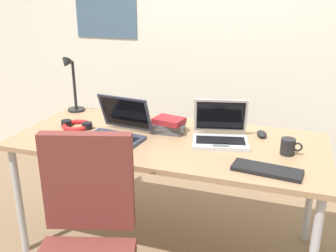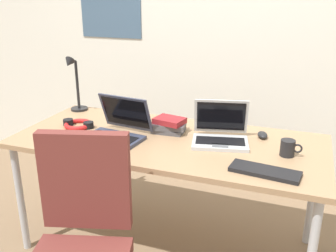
{
  "view_description": "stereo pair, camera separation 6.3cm",
  "coord_description": "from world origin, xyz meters",
  "px_view_note": "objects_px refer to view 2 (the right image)",
  "views": [
    {
      "loc": [
        0.66,
        -1.98,
        1.57
      ],
      "look_at": [
        0.0,
        0.0,
        0.82
      ],
      "focal_mm": 40.99,
      "sensor_mm": 36.0,
      "label": 1
    },
    {
      "loc": [
        0.72,
        -1.96,
        1.57
      ],
      "look_at": [
        0.0,
        0.0,
        0.82
      ],
      "focal_mm": 40.99,
      "sensor_mm": 36.0,
      "label": 2
    }
  ],
  "objects_px": {
    "desk_lamp": "(75,84)",
    "cell_phone": "(114,119)",
    "external_keyboard": "(265,171)",
    "headphones": "(78,124)",
    "book_stack": "(169,125)",
    "laptop_back_left": "(116,130)",
    "computer_mouse": "(263,135)",
    "coffee_mug": "(288,148)",
    "laptop_near_lamp": "(220,134)"
  },
  "relations": [
    {
      "from": "coffee_mug",
      "to": "external_keyboard",
      "type": "bearing_deg",
      "value": -109.09
    },
    {
      "from": "external_keyboard",
      "to": "book_stack",
      "type": "relative_size",
      "value": 1.54
    },
    {
      "from": "desk_lamp",
      "to": "coffee_mug",
      "type": "distance_m",
      "value": 1.51
    },
    {
      "from": "laptop_back_left",
      "to": "external_keyboard",
      "type": "bearing_deg",
      "value": -10.57
    },
    {
      "from": "laptop_near_lamp",
      "to": "headphones",
      "type": "height_order",
      "value": "laptop_near_lamp"
    },
    {
      "from": "laptop_back_left",
      "to": "laptop_near_lamp",
      "type": "bearing_deg",
      "value": 14.69
    },
    {
      "from": "laptop_near_lamp",
      "to": "computer_mouse",
      "type": "bearing_deg",
      "value": 34.45
    },
    {
      "from": "desk_lamp",
      "to": "external_keyboard",
      "type": "xyz_separation_m",
      "value": [
        1.39,
        -0.53,
        -0.19
      ]
    },
    {
      "from": "external_keyboard",
      "to": "cell_phone",
      "type": "xyz_separation_m",
      "value": [
        -1.05,
        0.45,
        -0.01
      ]
    },
    {
      "from": "cell_phone",
      "to": "headphones",
      "type": "xyz_separation_m",
      "value": [
        -0.15,
        -0.2,
        0.01
      ]
    },
    {
      "from": "laptop_back_left",
      "to": "book_stack",
      "type": "xyz_separation_m",
      "value": [
        0.26,
        0.2,
        -0.0
      ]
    },
    {
      "from": "laptop_near_lamp",
      "to": "external_keyboard",
      "type": "distance_m",
      "value": 0.43
    },
    {
      "from": "cell_phone",
      "to": "book_stack",
      "type": "bearing_deg",
      "value": -51.73
    },
    {
      "from": "computer_mouse",
      "to": "desk_lamp",
      "type": "bearing_deg",
      "value": 159.79
    },
    {
      "from": "laptop_back_left",
      "to": "book_stack",
      "type": "bearing_deg",
      "value": 38.03
    },
    {
      "from": "cell_phone",
      "to": "headphones",
      "type": "bearing_deg",
      "value": -167.23
    },
    {
      "from": "laptop_near_lamp",
      "to": "coffee_mug",
      "type": "height_order",
      "value": "laptop_near_lamp"
    },
    {
      "from": "laptop_near_lamp",
      "to": "laptop_back_left",
      "type": "xyz_separation_m",
      "value": [
        -0.59,
        -0.15,
        0.0
      ]
    },
    {
      "from": "headphones",
      "to": "laptop_back_left",
      "type": "bearing_deg",
      "value": -16.12
    },
    {
      "from": "laptop_near_lamp",
      "to": "book_stack",
      "type": "bearing_deg",
      "value": 171.78
    },
    {
      "from": "desk_lamp",
      "to": "cell_phone",
      "type": "distance_m",
      "value": 0.4
    },
    {
      "from": "book_stack",
      "to": "laptop_near_lamp",
      "type": "bearing_deg",
      "value": -8.22
    },
    {
      "from": "headphones",
      "to": "book_stack",
      "type": "distance_m",
      "value": 0.59
    },
    {
      "from": "cell_phone",
      "to": "coffee_mug",
      "type": "distance_m",
      "value": 1.15
    },
    {
      "from": "headphones",
      "to": "book_stack",
      "type": "height_order",
      "value": "book_stack"
    },
    {
      "from": "cell_phone",
      "to": "book_stack",
      "type": "xyz_separation_m",
      "value": [
        0.43,
        -0.09,
        0.04
      ]
    },
    {
      "from": "laptop_back_left",
      "to": "computer_mouse",
      "type": "relative_size",
      "value": 3.83
    },
    {
      "from": "desk_lamp",
      "to": "laptop_near_lamp",
      "type": "relative_size",
      "value": 1.1
    },
    {
      "from": "computer_mouse",
      "to": "laptop_near_lamp",
      "type": "bearing_deg",
      "value": -162.95
    },
    {
      "from": "external_keyboard",
      "to": "book_stack",
      "type": "height_order",
      "value": "book_stack"
    },
    {
      "from": "laptop_near_lamp",
      "to": "cell_phone",
      "type": "bearing_deg",
      "value": 169.85
    },
    {
      "from": "cell_phone",
      "to": "laptop_back_left",
      "type": "bearing_deg",
      "value": -99.41
    },
    {
      "from": "laptop_near_lamp",
      "to": "coffee_mug",
      "type": "xyz_separation_m",
      "value": [
        0.38,
        -0.07,
        -0.0
      ]
    },
    {
      "from": "laptop_back_left",
      "to": "coffee_mug",
      "type": "relative_size",
      "value": 3.25
    },
    {
      "from": "external_keyboard",
      "to": "computer_mouse",
      "type": "xyz_separation_m",
      "value": [
        -0.07,
        0.47,
        0.01
      ]
    },
    {
      "from": "book_stack",
      "to": "external_keyboard",
      "type": "bearing_deg",
      "value": -30.49
    },
    {
      "from": "computer_mouse",
      "to": "book_stack",
      "type": "height_order",
      "value": "book_stack"
    },
    {
      "from": "desk_lamp",
      "to": "external_keyboard",
      "type": "bearing_deg",
      "value": -21.0
    },
    {
      "from": "desk_lamp",
      "to": "headphones",
      "type": "distance_m",
      "value": 0.38
    },
    {
      "from": "laptop_near_lamp",
      "to": "laptop_back_left",
      "type": "relative_size",
      "value": 0.99
    },
    {
      "from": "computer_mouse",
      "to": "coffee_mug",
      "type": "height_order",
      "value": "coffee_mug"
    },
    {
      "from": "desk_lamp",
      "to": "laptop_near_lamp",
      "type": "distance_m",
      "value": 1.13
    },
    {
      "from": "computer_mouse",
      "to": "coffee_mug",
      "type": "distance_m",
      "value": 0.27
    },
    {
      "from": "headphones",
      "to": "coffee_mug",
      "type": "xyz_separation_m",
      "value": [
        1.28,
        -0.01,
        0.03
      ]
    },
    {
      "from": "desk_lamp",
      "to": "headphones",
      "type": "xyz_separation_m",
      "value": [
        0.19,
        -0.28,
        -0.18
      ]
    },
    {
      "from": "desk_lamp",
      "to": "computer_mouse",
      "type": "bearing_deg",
      "value": -2.8
    },
    {
      "from": "external_keyboard",
      "to": "headphones",
      "type": "distance_m",
      "value": 1.22
    },
    {
      "from": "laptop_back_left",
      "to": "book_stack",
      "type": "relative_size",
      "value": 1.72
    },
    {
      "from": "book_stack",
      "to": "coffee_mug",
      "type": "height_order",
      "value": "book_stack"
    },
    {
      "from": "laptop_back_left",
      "to": "computer_mouse",
      "type": "bearing_deg",
      "value": 20.7
    }
  ]
}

